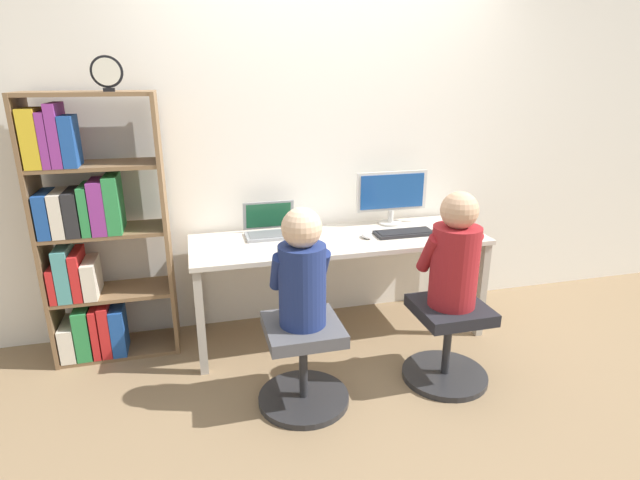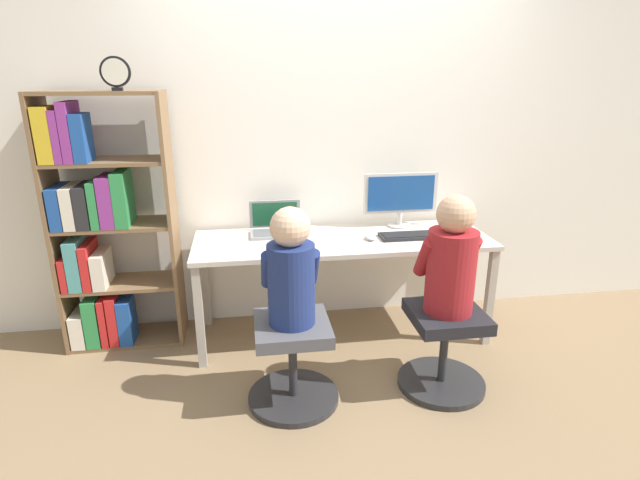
{
  "view_description": "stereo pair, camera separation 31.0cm",
  "coord_description": "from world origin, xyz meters",
  "views": [
    {
      "loc": [
        -0.93,
        -2.72,
        1.76
      ],
      "look_at": [
        -0.18,
        0.13,
        0.77
      ],
      "focal_mm": 28.0,
      "sensor_mm": 36.0,
      "label": 1
    },
    {
      "loc": [
        -0.62,
        -2.78,
        1.76
      ],
      "look_at": [
        -0.18,
        0.13,
        0.77
      ],
      "focal_mm": 28.0,
      "sensor_mm": 36.0,
      "label": 2
    }
  ],
  "objects": [
    {
      "name": "wall_back",
      "position": [
        0.0,
        0.71,
        1.3
      ],
      "size": [
        10.0,
        0.05,
        2.6
      ],
      "color": "white",
      "rests_on": "ground_plane"
    },
    {
      "name": "computer_mouse_by_keyboard",
      "position": [
        0.18,
        0.27,
        0.73
      ],
      "size": [
        0.07,
        0.1,
        0.04
      ],
      "color": "silver",
      "rests_on": "desk"
    },
    {
      "name": "keyboard",
      "position": [
        0.45,
        0.27,
        0.72
      ],
      "size": [
        0.4,
        0.16,
        0.03
      ],
      "color": "#232326",
      "rests_on": "desk"
    },
    {
      "name": "office_chair_left",
      "position": [
        0.46,
        -0.38,
        0.26
      ],
      "size": [
        0.51,
        0.51,
        0.49
      ],
      "color": "#262628",
      "rests_on": "ground_plane"
    },
    {
      "name": "person_at_laptop",
      "position": [
        -0.41,
        -0.38,
        0.79
      ],
      "size": [
        0.31,
        0.28,
        0.64
      ],
      "color": "navy",
      "rests_on": "office_chair_right"
    },
    {
      "name": "desk",
      "position": [
        0.0,
        0.32,
        0.64
      ],
      "size": [
        1.97,
        0.64,
        0.71
      ],
      "color": "beige",
      "rests_on": "ground_plane"
    },
    {
      "name": "desk_clock",
      "position": [
        -1.33,
        0.36,
        1.76
      ],
      "size": [
        0.17,
        0.03,
        0.19
      ],
      "color": "black",
      "rests_on": "bookshelf"
    },
    {
      "name": "office_chair_right",
      "position": [
        -0.41,
        -0.39,
        0.26
      ],
      "size": [
        0.51,
        0.51,
        0.49
      ],
      "color": "#262628",
      "rests_on": "ground_plane"
    },
    {
      "name": "person_at_monitor",
      "position": [
        0.46,
        -0.38,
        0.79
      ],
      "size": [
        0.33,
        0.3,
        0.67
      ],
      "color": "maroon",
      "rests_on": "office_chair_left"
    },
    {
      "name": "desktop_monitor",
      "position": [
        0.45,
        0.53,
        0.93
      ],
      "size": [
        0.53,
        0.17,
        0.39
      ],
      "color": "beige",
      "rests_on": "desk"
    },
    {
      "name": "ground_plane",
      "position": [
        0.0,
        0.0,
        0.0
      ],
      "size": [
        14.0,
        14.0,
        0.0
      ],
      "primitive_type": "plane",
      "color": "#846B4C"
    },
    {
      "name": "bookshelf",
      "position": [
        -1.57,
        0.44,
        0.79
      ],
      "size": [
        0.75,
        0.34,
        1.66
      ],
      "color": "brown",
      "rests_on": "ground_plane"
    },
    {
      "name": "laptop",
      "position": [
        -0.44,
        0.49,
        0.76
      ],
      "size": [
        0.35,
        0.25,
        0.22
      ],
      "color": "gray",
      "rests_on": "desk"
    }
  ]
}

